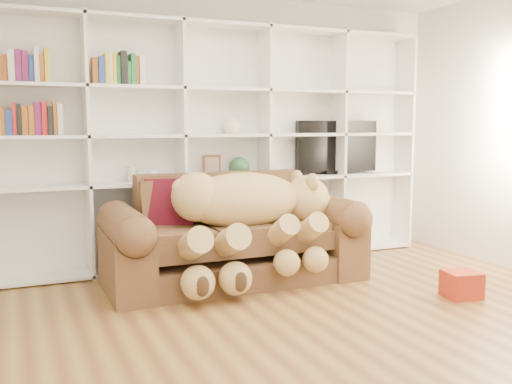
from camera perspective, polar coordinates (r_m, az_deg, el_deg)
name	(u,v)px	position (r m, az deg, el deg)	size (l,w,h in m)	color
floor	(346,341)	(3.90, 8.99, -14.51)	(5.00, 5.00, 0.00)	brown
wall_back	(217,130)	(5.90, -3.90, 6.22)	(5.00, 0.02, 2.70)	silver
bookshelf	(199,135)	(5.69, -5.72, 5.73)	(4.43, 0.35, 2.40)	white
sofa	(233,241)	(5.17, -2.30, -4.93)	(2.27, 0.98, 0.96)	brown
teddy_bear	(248,211)	(4.96, -0.84, -1.94)	(1.64, 0.91, 0.95)	tan
throw_pillow	(169,204)	(5.09, -8.66, -1.23)	(0.44, 0.14, 0.44)	#4E0D1B
gift_box	(461,284)	(5.01, 19.86, -8.68)	(0.27, 0.25, 0.22)	red
tv	(337,148)	(6.35, 8.07, 4.41)	(0.98, 0.18, 0.58)	black
picture_frame	(212,166)	(5.69, -4.47, 2.56)	(0.18, 0.03, 0.23)	#572E1D
green_vase	(239,168)	(5.79, -1.68, 2.46)	(0.21, 0.21, 0.21)	#2F5C34
figurine_tall	(132,174)	(5.49, -12.32, 1.76)	(0.08, 0.08, 0.15)	beige
figurine_short	(139,176)	(5.50, -11.58, 1.58)	(0.07, 0.07, 0.11)	beige
snow_globe	(153,175)	(5.53, -10.24, 1.67)	(0.11, 0.11, 0.11)	white
shelf_vase	(232,124)	(5.74, -2.40, 6.80)	(0.18, 0.18, 0.19)	white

